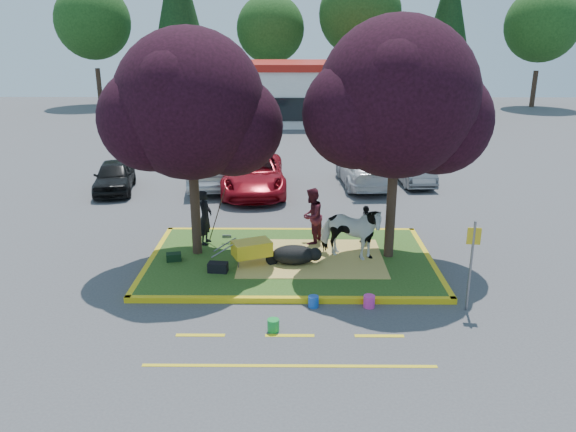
{
  "coord_description": "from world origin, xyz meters",
  "views": [
    {
      "loc": [
        0.05,
        -15.27,
        6.43
      ],
      "look_at": [
        -0.08,
        0.5,
        1.28
      ],
      "focal_mm": 35.0,
      "sensor_mm": 36.0,
      "label": 1
    }
  ],
  "objects_px": {
    "bucket_pink": "(369,301)",
    "bucket_blue": "(313,302)",
    "car_black": "(114,176)",
    "cow": "(350,232)",
    "sign_post": "(472,257)",
    "bucket_green": "(273,325)",
    "handler": "(205,217)",
    "calf": "(294,255)",
    "car_silver": "(209,168)",
    "wheelbarrow": "(252,249)"
  },
  "relations": [
    {
      "from": "handler",
      "to": "car_black",
      "type": "height_order",
      "value": "handler"
    },
    {
      "from": "handler",
      "to": "sign_post",
      "type": "height_order",
      "value": "sign_post"
    },
    {
      "from": "cow",
      "to": "car_black",
      "type": "bearing_deg",
      "value": 71.75
    },
    {
      "from": "cow",
      "to": "bucket_green",
      "type": "bearing_deg",
      "value": 174.35
    },
    {
      "from": "handler",
      "to": "bucket_blue",
      "type": "relative_size",
      "value": 6.06
    },
    {
      "from": "sign_post",
      "to": "car_silver",
      "type": "height_order",
      "value": "sign_post"
    },
    {
      "from": "calf",
      "to": "sign_post",
      "type": "height_order",
      "value": "sign_post"
    },
    {
      "from": "car_black",
      "to": "car_silver",
      "type": "distance_m",
      "value": 4.01
    },
    {
      "from": "calf",
      "to": "bucket_blue",
      "type": "height_order",
      "value": "calf"
    },
    {
      "from": "bucket_green",
      "to": "bucket_pink",
      "type": "bearing_deg",
      "value": 27.33
    },
    {
      "from": "wheelbarrow",
      "to": "car_black",
      "type": "height_order",
      "value": "car_black"
    },
    {
      "from": "calf",
      "to": "bucket_pink",
      "type": "bearing_deg",
      "value": -71.43
    },
    {
      "from": "wheelbarrow",
      "to": "calf",
      "type": "bearing_deg",
      "value": -17.97
    },
    {
      "from": "sign_post",
      "to": "bucket_pink",
      "type": "height_order",
      "value": "sign_post"
    },
    {
      "from": "wheelbarrow",
      "to": "sign_post",
      "type": "distance_m",
      "value": 5.93
    },
    {
      "from": "car_black",
      "to": "car_silver",
      "type": "height_order",
      "value": "car_silver"
    },
    {
      "from": "calf",
      "to": "bucket_green",
      "type": "relative_size",
      "value": 4.32
    },
    {
      "from": "handler",
      "to": "bucket_green",
      "type": "height_order",
      "value": "handler"
    },
    {
      "from": "car_silver",
      "to": "cow",
      "type": "bearing_deg",
      "value": 115.08
    },
    {
      "from": "cow",
      "to": "bucket_green",
      "type": "xyz_separation_m",
      "value": [
        -2.09,
        -3.97,
        -0.81
      ]
    },
    {
      "from": "wheelbarrow",
      "to": "car_silver",
      "type": "distance_m",
      "value": 9.6
    },
    {
      "from": "bucket_pink",
      "to": "car_silver",
      "type": "height_order",
      "value": "car_silver"
    },
    {
      "from": "calf",
      "to": "sign_post",
      "type": "relative_size",
      "value": 0.55
    },
    {
      "from": "car_black",
      "to": "cow",
      "type": "bearing_deg",
      "value": -50.6
    },
    {
      "from": "sign_post",
      "to": "bucket_blue",
      "type": "height_order",
      "value": "sign_post"
    },
    {
      "from": "cow",
      "to": "calf",
      "type": "bearing_deg",
      "value": 126.22
    },
    {
      "from": "handler",
      "to": "sign_post",
      "type": "relative_size",
      "value": 0.75
    },
    {
      "from": "bucket_blue",
      "to": "car_silver",
      "type": "relative_size",
      "value": 0.06
    },
    {
      "from": "bucket_pink",
      "to": "cow",
      "type": "bearing_deg",
      "value": 94.72
    },
    {
      "from": "car_silver",
      "to": "calf",
      "type": "bearing_deg",
      "value": 105.77
    },
    {
      "from": "sign_post",
      "to": "bucket_blue",
      "type": "xyz_separation_m",
      "value": [
        -3.72,
        0.13,
        -1.25
      ]
    },
    {
      "from": "calf",
      "to": "handler",
      "type": "height_order",
      "value": "handler"
    },
    {
      "from": "car_black",
      "to": "wheelbarrow",
      "type": "bearing_deg",
      "value": -62.62
    },
    {
      "from": "car_silver",
      "to": "handler",
      "type": "bearing_deg",
      "value": 90.98
    },
    {
      "from": "bucket_green",
      "to": "bucket_blue",
      "type": "distance_m",
      "value": 1.53
    },
    {
      "from": "sign_post",
      "to": "car_silver",
      "type": "bearing_deg",
      "value": 131.8
    },
    {
      "from": "handler",
      "to": "bucket_pink",
      "type": "height_order",
      "value": "handler"
    },
    {
      "from": "cow",
      "to": "car_silver",
      "type": "bearing_deg",
      "value": 53.47
    },
    {
      "from": "handler",
      "to": "bucket_green",
      "type": "distance_m",
      "value": 5.75
    },
    {
      "from": "sign_post",
      "to": "car_black",
      "type": "bearing_deg",
      "value": 145.32
    },
    {
      "from": "sign_post",
      "to": "bucket_green",
      "type": "distance_m",
      "value": 4.95
    },
    {
      "from": "calf",
      "to": "bucket_green",
      "type": "bearing_deg",
      "value": -116.96
    },
    {
      "from": "bucket_green",
      "to": "bucket_pink",
      "type": "distance_m",
      "value": 2.61
    },
    {
      "from": "cow",
      "to": "bucket_blue",
      "type": "relative_size",
      "value": 6.83
    },
    {
      "from": "bucket_pink",
      "to": "bucket_blue",
      "type": "relative_size",
      "value": 1.08
    },
    {
      "from": "handler",
      "to": "wheelbarrow",
      "type": "distance_m",
      "value": 2.37
    },
    {
      "from": "cow",
      "to": "calf",
      "type": "height_order",
      "value": "cow"
    },
    {
      "from": "bucket_blue",
      "to": "car_black",
      "type": "xyz_separation_m",
      "value": [
        -8.1,
        10.62,
        0.51
      ]
    },
    {
      "from": "cow",
      "to": "bucket_blue",
      "type": "xyz_separation_m",
      "value": [
        -1.14,
        -2.77,
        -0.82
      ]
    },
    {
      "from": "handler",
      "to": "car_black",
      "type": "xyz_separation_m",
      "value": [
        -4.87,
        6.62,
        -0.35
      ]
    }
  ]
}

